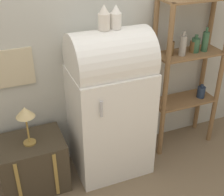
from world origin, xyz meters
The scene contains 8 objects.
ground_plane centered at (0.00, 0.00, 0.00)m, with size 12.00×12.00×0.00m, color #7A664C.
wall_back centered at (0.00, 0.57, 1.35)m, with size 7.00×0.09×2.70m.
refrigerator centered at (0.00, 0.27, 0.74)m, with size 0.72×0.59×1.44m.
suitcase_trunk centered at (-0.77, 0.29, 0.26)m, with size 0.59×0.46×0.51m.
shelf_unit centered at (0.89, 0.37, 0.94)m, with size 0.70×0.32×1.62m.
vase_left centered at (-0.05, 0.28, 1.54)m, with size 0.10×0.10×0.21m.
vase_center centered at (0.06, 0.28, 1.54)m, with size 0.09×0.09×0.20m.
desk_lamp centered at (-0.77, 0.26, 0.81)m, with size 0.16×0.16×0.37m.
Camera 1 is at (-0.93, -2.04, 2.22)m, focal length 50.00 mm.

